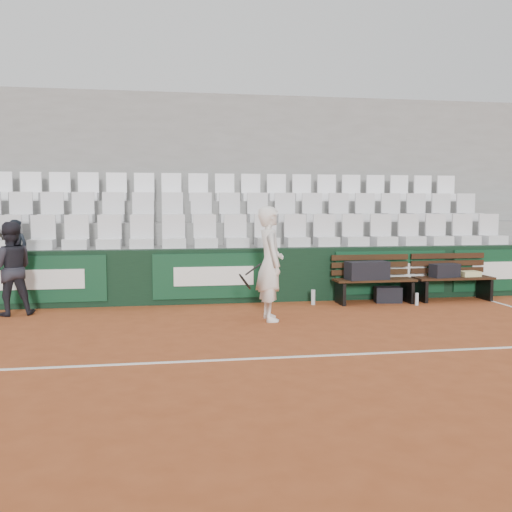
{
  "coord_description": "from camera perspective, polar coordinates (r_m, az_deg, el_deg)",
  "views": [
    {
      "loc": [
        -1.11,
        -6.47,
        1.79
      ],
      "look_at": [
        0.34,
        2.4,
        1.0
      ],
      "focal_mm": 40.0,
      "sensor_mm": 36.0,
      "label": 1
    }
  ],
  "objects": [
    {
      "name": "sports_bag_left",
      "position": [
        10.61,
        11.04,
        -1.43
      ],
      "size": [
        0.81,
        0.42,
        0.33
      ],
      "primitive_type": "cube",
      "rotation": [
        0.0,
        0.0,
        0.12
      ],
      "color": "black",
      "rests_on": "bench_left"
    },
    {
      "name": "water_bottle_near",
      "position": [
        10.43,
        5.74,
        -4.12
      ],
      "size": [
        0.08,
        0.08,
        0.28
      ],
      "primitive_type": "cylinder",
      "color": "silver",
      "rests_on": "ground"
    },
    {
      "name": "seat_row_mid",
      "position": [
        11.92,
        -3.99,
        4.89
      ],
      "size": [
        11.9,
        0.44,
        0.63
      ],
      "primitive_type": "cube",
      "color": "silver",
      "rests_on": "grandstand_tier_mid"
    },
    {
      "name": "grandstand_rear_wall",
      "position": [
        13.67,
        -4.69,
        6.72
      ],
      "size": [
        18.0,
        0.3,
        4.4
      ],
      "primitive_type": "cube",
      "color": "gray",
      "rests_on": "ground"
    },
    {
      "name": "towel",
      "position": [
        11.63,
        20.57,
        -1.67
      ],
      "size": [
        0.37,
        0.28,
        0.1
      ],
      "primitive_type": "cube",
      "rotation": [
        0.0,
        0.0,
        0.07
      ],
      "color": "beige",
      "rests_on": "bench_right"
    },
    {
      "name": "ball_kid",
      "position": [
        10.14,
        -23.38,
        -1.17
      ],
      "size": [
        0.86,
        0.74,
        1.54
      ],
      "primitive_type": "imported",
      "rotation": [
        0.0,
        0.0,
        3.39
      ],
      "color": "black",
      "rests_on": "ground"
    },
    {
      "name": "bench_left",
      "position": [
        10.76,
        11.74,
        -3.45
      ],
      "size": [
        1.5,
        0.56,
        0.45
      ],
      "primitive_type": "cube",
      "color": "#341E0F",
      "rests_on": "ground"
    },
    {
      "name": "back_barrier",
      "position": [
        10.6,
        -2.87,
        -1.97
      ],
      "size": [
        18.0,
        0.34,
        1.0
      ],
      "color": "black",
      "rests_on": "ground"
    },
    {
      "name": "court_baseline",
      "position": [
        6.8,
        0.43,
        -10.2
      ],
      "size": [
        18.0,
        0.06,
        0.01
      ],
      "primitive_type": "cube",
      "color": "white",
      "rests_on": "ground"
    },
    {
      "name": "grandstand_tier_back",
      "position": [
        13.06,
        -4.43,
        1.32
      ],
      "size": [
        18.0,
        0.95,
        1.9
      ],
      "primitive_type": "cube",
      "color": "gray",
      "rests_on": "ground"
    },
    {
      "name": "grandstand_tier_front",
      "position": [
        11.22,
        -3.58,
        -1.59
      ],
      "size": [
        18.0,
        0.95,
        1.0
      ],
      "primitive_type": "cube",
      "color": "gray",
      "rests_on": "ground"
    },
    {
      "name": "spectator_c",
      "position": [
        11.29,
        -23.04,
        3.13
      ],
      "size": [
        0.55,
        0.47,
        0.99
      ],
      "primitive_type": "imported",
      "rotation": [
        0.0,
        0.0,
        2.92
      ],
      "color": "#202630",
      "rests_on": "grandstand_tier_front"
    },
    {
      "name": "tennis_player",
      "position": [
        8.89,
        1.4,
        -0.77
      ],
      "size": [
        0.72,
        0.67,
        1.79
      ],
      "color": "white",
      "rests_on": "ground"
    },
    {
      "name": "grandstand_tier_mid",
      "position": [
        12.14,
        -4.04,
        -0.03
      ],
      "size": [
        18.0,
        0.95,
        1.45
      ],
      "primitive_type": "cube",
      "color": "gray",
      "rests_on": "ground"
    },
    {
      "name": "bench_right",
      "position": [
        11.47,
        19.1,
        -3.1
      ],
      "size": [
        1.5,
        0.56,
        0.45
      ],
      "primitive_type": "cube",
      "color": "#321B0F",
      "rests_on": "ground"
    },
    {
      "name": "water_bottle_far",
      "position": [
        10.72,
        15.78,
        -4.16
      ],
      "size": [
        0.06,
        0.06,
        0.23
      ],
      "primitive_type": "cylinder",
      "color": "silver",
      "rests_on": "ground"
    },
    {
      "name": "seat_row_front",
      "position": [
        10.98,
        -3.51,
        2.53
      ],
      "size": [
        11.9,
        0.44,
        0.63
      ],
      "primitive_type": "cube",
      "color": "silver",
      "rests_on": "grandstand_tier_front"
    },
    {
      "name": "sports_bag_ground",
      "position": [
        10.91,
        13.04,
        -3.78
      ],
      "size": [
        0.52,
        0.36,
        0.29
      ],
      "primitive_type": "cube",
      "rotation": [
        0.0,
        0.0,
        -0.16
      ],
      "color": "black",
      "rests_on": "ground"
    },
    {
      "name": "seat_row_back",
      "position": [
        12.87,
        -4.4,
        6.9
      ],
      "size": [
        11.9,
        0.44,
        0.63
      ],
      "primitive_type": "cube",
      "color": "white",
      "rests_on": "grandstand_tier_back"
    },
    {
      "name": "ground",
      "position": [
        6.8,
        0.43,
        -10.23
      ],
      "size": [
        80.0,
        80.0,
        0.0
      ],
      "primitive_type": "plane",
      "color": "#9F4924",
      "rests_on": "ground"
    },
    {
      "name": "sports_bag_right",
      "position": [
        11.32,
        18.35,
        -1.39
      ],
      "size": [
        0.59,
        0.37,
        0.25
      ],
      "primitive_type": "cube",
      "rotation": [
        0.0,
        0.0,
        0.22
      ],
      "color": "black",
      "rests_on": "bench_right"
    }
  ]
}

